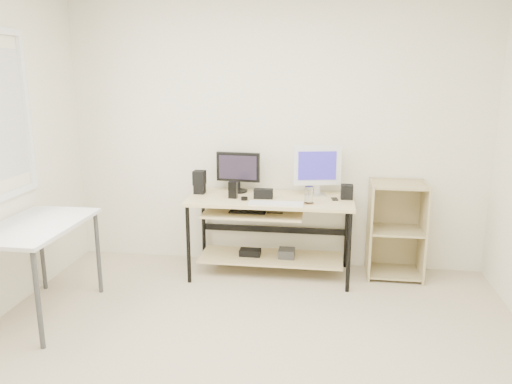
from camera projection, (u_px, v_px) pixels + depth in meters
The scene contains 16 objects.
room at pixel (217, 170), 2.89m from camera, with size 4.01×4.01×2.62m.
desk at pixel (268, 220), 4.62m from camera, with size 1.50×0.65×0.75m.
side_table at pixel (36, 234), 3.79m from camera, with size 0.60×1.00×0.75m.
shelf_unit at pixel (395, 229), 4.63m from camera, with size 0.50×0.40×0.90m.
black_monitor at pixel (238, 169), 4.73m from camera, with size 0.42×0.17×0.38m.
white_imac at pixel (317, 167), 4.58m from camera, with size 0.44×0.14×0.47m.
keyboard at pixel (276, 204), 4.32m from camera, with size 0.47×0.13×0.02m, color silver.
mouse at pixel (260, 195), 4.57m from camera, with size 0.06×0.10×0.04m, color #B4B4B9.
center_speaker at pixel (263, 194), 4.52m from camera, with size 0.17×0.08×0.09m, color black.
speaker_left at pixel (199, 182), 4.69m from camera, with size 0.11×0.11×0.22m.
speaker_right at pixel (347, 192), 4.51m from camera, with size 0.11×0.11×0.13m, color black.
audio_controller at pixel (233, 190), 4.52m from camera, with size 0.08×0.05×0.15m, color black.
volume_puck at pixel (244, 199), 4.47m from camera, with size 0.06×0.06×0.03m, color black.
smartphone at pixel (335, 199), 4.50m from camera, with size 0.05×0.10×0.01m, color black.
coaster at pixel (309, 203), 4.35m from camera, with size 0.10×0.10×0.01m, color #946943.
drinking_glass at pixel (309, 195), 4.34m from camera, with size 0.07×0.07×0.15m, color white.
Camera 1 is at (0.49, -2.74, 1.88)m, focal length 35.00 mm.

